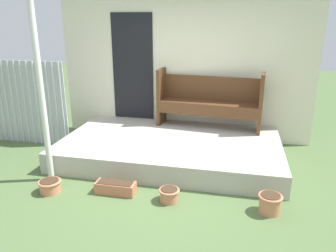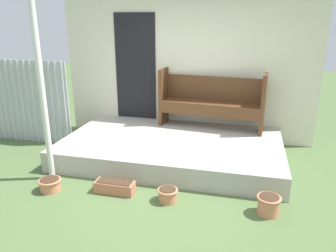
{
  "view_description": "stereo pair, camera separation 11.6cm",
  "coord_description": "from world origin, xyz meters",
  "px_view_note": "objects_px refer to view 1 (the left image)",
  "views": [
    {
      "loc": [
        0.95,
        -3.93,
        2.21
      ],
      "look_at": [
        0.0,
        0.37,
        0.78
      ],
      "focal_mm": 35.0,
      "sensor_mm": 36.0,
      "label": 1
    },
    {
      "loc": [
        1.06,
        -3.9,
        2.21
      ],
      "look_at": [
        0.0,
        0.37,
        0.78
      ],
      "focal_mm": 35.0,
      "sensor_mm": 36.0,
      "label": 2
    }
  ],
  "objects_px": {
    "support_post": "(42,96)",
    "flower_pot_left": "(50,185)",
    "flower_pot_middle": "(169,194)",
    "planter_box_rect": "(116,188)",
    "bench": "(209,98)",
    "flower_pot_right": "(270,203)"
  },
  "relations": [
    {
      "from": "bench",
      "to": "flower_pot_right",
      "type": "distance_m",
      "value": 2.47
    },
    {
      "from": "support_post",
      "to": "flower_pot_middle",
      "type": "bearing_deg",
      "value": -6.7
    },
    {
      "from": "flower_pot_right",
      "to": "bench",
      "type": "bearing_deg",
      "value": 114.04
    },
    {
      "from": "bench",
      "to": "flower_pot_right",
      "type": "xyz_separation_m",
      "value": [
        0.96,
        -2.16,
        -0.73
      ]
    },
    {
      "from": "bench",
      "to": "planter_box_rect",
      "type": "distance_m",
      "value": 2.47
    },
    {
      "from": "flower_pot_left",
      "to": "flower_pot_middle",
      "type": "bearing_deg",
      "value": 4.19
    },
    {
      "from": "support_post",
      "to": "flower_pot_middle",
      "type": "height_order",
      "value": "support_post"
    },
    {
      "from": "support_post",
      "to": "planter_box_rect",
      "type": "bearing_deg",
      "value": -9.03
    },
    {
      "from": "bench",
      "to": "planter_box_rect",
      "type": "height_order",
      "value": "bench"
    },
    {
      "from": "bench",
      "to": "planter_box_rect",
      "type": "bearing_deg",
      "value": -110.06
    },
    {
      "from": "flower_pot_middle",
      "to": "planter_box_rect",
      "type": "xyz_separation_m",
      "value": [
        -0.74,
        0.04,
        -0.02
      ]
    },
    {
      "from": "planter_box_rect",
      "to": "flower_pot_middle",
      "type": "bearing_deg",
      "value": -3.35
    },
    {
      "from": "flower_pot_right",
      "to": "planter_box_rect",
      "type": "height_order",
      "value": "flower_pot_right"
    },
    {
      "from": "flower_pot_right",
      "to": "planter_box_rect",
      "type": "xyz_separation_m",
      "value": [
        -1.97,
        0.04,
        -0.05
      ]
    },
    {
      "from": "flower_pot_left",
      "to": "flower_pot_right",
      "type": "bearing_deg",
      "value": 2.46
    },
    {
      "from": "bench",
      "to": "flower_pot_middle",
      "type": "distance_m",
      "value": 2.31
    },
    {
      "from": "flower_pot_left",
      "to": "bench",
      "type": "bearing_deg",
      "value": 50.56
    },
    {
      "from": "support_post",
      "to": "flower_pot_left",
      "type": "height_order",
      "value": "support_post"
    },
    {
      "from": "support_post",
      "to": "planter_box_rect",
      "type": "xyz_separation_m",
      "value": [
        1.05,
        -0.17,
        -1.16
      ]
    },
    {
      "from": "planter_box_rect",
      "to": "flower_pot_left",
      "type": "bearing_deg",
      "value": -169.51
    },
    {
      "from": "bench",
      "to": "flower_pot_left",
      "type": "distance_m",
      "value": 3.05
    },
    {
      "from": "flower_pot_middle",
      "to": "planter_box_rect",
      "type": "distance_m",
      "value": 0.74
    }
  ]
}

